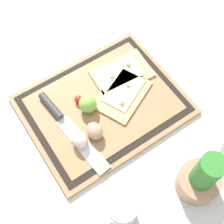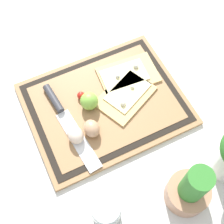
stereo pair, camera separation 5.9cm
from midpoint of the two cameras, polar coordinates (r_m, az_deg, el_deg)
name	(u,v)px [view 2 (the right image)]	position (r m, az deg, el deg)	size (l,w,h in m)	color
ground_plane	(105,105)	(0.95, 0.57, 1.18)	(6.00, 6.00, 0.00)	silver
cutting_board	(105,104)	(0.94, 0.57, 1.41)	(0.46, 0.37, 0.02)	#997047
pizza_slice_near	(127,75)	(0.98, 4.55, 6.72)	(0.19, 0.13, 0.02)	tan
pizza_slice_far	(126,95)	(0.94, 4.33, 2.98)	(0.20, 0.18, 0.02)	tan
knife	(61,112)	(0.92, -7.43, -0.09)	(0.06, 0.31, 0.02)	silver
egg_brown	(92,128)	(0.87, -1.82, -3.15)	(0.04, 0.05, 0.04)	tan
egg_pink	(75,135)	(0.87, -4.77, -4.33)	(0.04, 0.05, 0.04)	beige
lime	(89,101)	(0.91, -2.35, 1.89)	(0.05, 0.05, 0.05)	#7FB742
cherry_tomato_red	(81,95)	(0.94, -3.91, 2.94)	(0.02, 0.02, 0.02)	red
herb_pot	(190,190)	(0.82, 16.09, -13.76)	(0.11, 0.11, 0.18)	#AD7A5B
sauce_jar	(106,212)	(0.80, 1.15, -17.96)	(0.07, 0.07, 0.09)	silver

